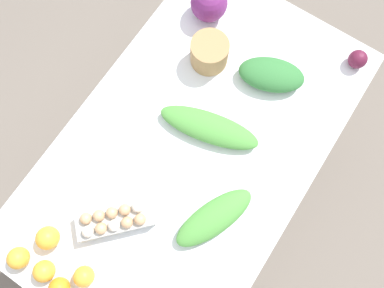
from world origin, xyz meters
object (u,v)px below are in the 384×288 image
object	(u,v)px
paper_bag	(209,53)
beet_root	(358,59)
orange_1	(18,258)
egg_carton	(115,220)
orange_2	(59,288)
orange_4	(44,271)
greens_bunch_beet_tops	(214,218)
greens_bunch_scallion	(209,127)
greens_bunch_dandelion	(271,75)
cabbage_purple	(209,3)
orange_3	(84,276)
orange_0	(48,238)

from	to	relation	value
paper_bag	beet_root	bearing A→B (deg)	121.76
beet_root	orange_1	bearing A→B (deg)	-25.55
egg_carton	paper_bag	world-z (taller)	paper_bag
orange_2	orange_4	world-z (taller)	orange_4
greens_bunch_beet_tops	greens_bunch_scallion	bearing A→B (deg)	-144.09
paper_bag	greens_bunch_dandelion	xyz separation A→B (m)	(-0.06, 0.24, -0.02)
cabbage_purple	orange_3	world-z (taller)	cabbage_purple
greens_bunch_beet_tops	orange_1	bearing A→B (deg)	-45.08
greens_bunch_beet_tops	orange_0	world-z (taller)	orange_0
egg_carton	beet_root	world-z (taller)	egg_carton
greens_bunch_beet_tops	egg_carton	bearing A→B (deg)	-55.33
cabbage_purple	orange_4	xyz separation A→B (m)	(1.14, 0.08, -0.04)
paper_bag	beet_root	world-z (taller)	paper_bag
paper_bag	orange_3	size ratio (longest dim) A/B	2.09
orange_0	orange_3	world-z (taller)	orange_0
orange_3	orange_4	xyz separation A→B (m)	(0.06, -0.12, 0.00)
greens_bunch_dandelion	greens_bunch_beet_tops	world-z (taller)	greens_bunch_dandelion
orange_4	orange_3	bearing A→B (deg)	116.42
paper_bag	orange_0	xyz separation A→B (m)	(0.88, -0.09, -0.02)
greens_bunch_dandelion	orange_4	xyz separation A→B (m)	(1.03, -0.27, -0.00)
cabbage_purple	orange_3	distance (m)	1.10
orange_3	paper_bag	bearing A→B (deg)	-174.24
orange_1	paper_bag	bearing A→B (deg)	172.62
cabbage_purple	orange_0	bearing A→B (deg)	1.52
orange_1	orange_4	world-z (taller)	orange_1
greens_bunch_scallion	beet_root	distance (m)	0.64
beet_root	orange_2	distance (m)	1.36
egg_carton	beet_root	size ratio (longest dim) A/B	3.53
cabbage_purple	egg_carton	bearing A→B (deg)	11.70
greens_bunch_scallion	beet_root	bearing A→B (deg)	148.86
orange_0	orange_3	distance (m)	0.18
greens_bunch_scallion	greens_bunch_beet_tops	distance (m)	0.33
orange_4	beet_root	bearing A→B (deg)	157.91
greens_bunch_dandelion	orange_2	distance (m)	1.06
egg_carton	orange_1	bearing A→B (deg)	8.80
paper_bag	orange_2	distance (m)	0.99
orange_0	orange_4	bearing A→B (deg)	31.98
beet_root	orange_0	distance (m)	1.31
beet_root	orange_3	size ratio (longest dim) A/B	1.03
greens_bunch_dandelion	orange_1	distance (m)	1.11
orange_0	orange_1	xyz separation A→B (m)	(0.11, -0.04, -0.00)
cabbage_purple	orange_1	xyz separation A→B (m)	(1.16, -0.01, -0.04)
cabbage_purple	greens_bunch_beet_tops	size ratio (longest dim) A/B	0.48
greens_bunch_dandelion	greens_bunch_scallion	bearing A→B (deg)	-15.65
greens_bunch_dandelion	orange_0	world-z (taller)	same
egg_carton	beet_root	bearing A→B (deg)	-159.01
greens_bunch_scallion	greens_bunch_beet_tops	size ratio (longest dim) A/B	1.24
egg_carton	orange_2	bearing A→B (deg)	39.26
orange_0	orange_1	bearing A→B (deg)	-21.48
cabbage_purple	greens_bunch_beet_tops	world-z (taller)	cabbage_purple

